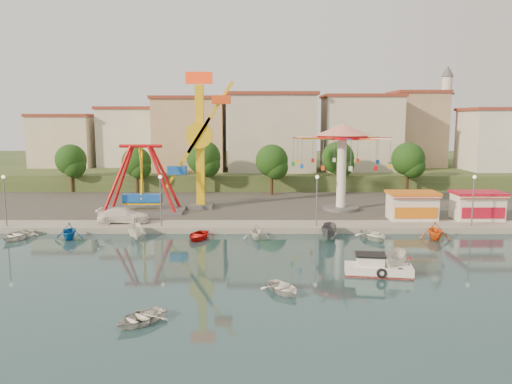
{
  "coord_description": "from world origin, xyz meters",
  "views": [
    {
      "loc": [
        1.88,
        -37.37,
        11.57
      ],
      "look_at": [
        1.77,
        14.0,
        4.0
      ],
      "focal_mm": 35.0,
      "sensor_mm": 36.0,
      "label": 1
    }
  ],
  "objects_px": {
    "cabin_motorboat": "(377,269)",
    "skiff": "(394,262)",
    "kamikaze_tower": "(202,144)",
    "rowboat_a": "(283,288)",
    "wave_swinger": "(342,147)",
    "van": "(124,215)",
    "pirate_ship_ride": "(142,180)"
  },
  "relations": [
    {
      "from": "pirate_ship_ride",
      "to": "skiff",
      "type": "relative_size",
      "value": 2.45
    },
    {
      "from": "kamikaze_tower",
      "to": "skiff",
      "type": "relative_size",
      "value": 4.05
    },
    {
      "from": "kamikaze_tower",
      "to": "cabin_motorboat",
      "type": "bearing_deg",
      "value": -57.71
    },
    {
      "from": "pirate_ship_ride",
      "to": "wave_swinger",
      "type": "relative_size",
      "value": 0.86
    },
    {
      "from": "kamikaze_tower",
      "to": "rowboat_a",
      "type": "relative_size",
      "value": 5.19
    },
    {
      "from": "wave_swinger",
      "to": "skiff",
      "type": "relative_size",
      "value": 2.85
    },
    {
      "from": "rowboat_a",
      "to": "van",
      "type": "relative_size",
      "value": 0.58
    },
    {
      "from": "skiff",
      "to": "van",
      "type": "xyz_separation_m",
      "value": [
        -24.64,
        15.25,
        0.61
      ]
    },
    {
      "from": "kamikaze_tower",
      "to": "van",
      "type": "distance_m",
      "value": 13.5
    },
    {
      "from": "van",
      "to": "rowboat_a",
      "type": "bearing_deg",
      "value": -142.13
    },
    {
      "from": "kamikaze_tower",
      "to": "rowboat_a",
      "type": "bearing_deg",
      "value": -73.58
    },
    {
      "from": "cabin_motorboat",
      "to": "skiff",
      "type": "distance_m",
      "value": 1.76
    },
    {
      "from": "pirate_ship_ride",
      "to": "van",
      "type": "height_order",
      "value": "pirate_ship_ride"
    },
    {
      "from": "wave_swinger",
      "to": "skiff",
      "type": "distance_m",
      "value": 23.93
    },
    {
      "from": "pirate_ship_ride",
      "to": "wave_swinger",
      "type": "xyz_separation_m",
      "value": [
        23.75,
        1.13,
        3.8
      ]
    },
    {
      "from": "skiff",
      "to": "van",
      "type": "bearing_deg",
      "value": 177.03
    },
    {
      "from": "pirate_ship_ride",
      "to": "cabin_motorboat",
      "type": "height_order",
      "value": "pirate_ship_ride"
    },
    {
      "from": "pirate_ship_ride",
      "to": "van",
      "type": "bearing_deg",
      "value": -94.94
    },
    {
      "from": "wave_swinger",
      "to": "kamikaze_tower",
      "type": "bearing_deg",
      "value": 176.06
    },
    {
      "from": "kamikaze_tower",
      "to": "van",
      "type": "bearing_deg",
      "value": -130.87
    },
    {
      "from": "cabin_motorboat",
      "to": "van",
      "type": "height_order",
      "value": "van"
    },
    {
      "from": "cabin_motorboat",
      "to": "rowboat_a",
      "type": "bearing_deg",
      "value": -143.58
    },
    {
      "from": "cabin_motorboat",
      "to": "kamikaze_tower",
      "type": "bearing_deg",
      "value": 130.74
    },
    {
      "from": "wave_swinger",
      "to": "van",
      "type": "xyz_separation_m",
      "value": [
        -24.3,
        -7.51,
        -6.8
      ]
    },
    {
      "from": "cabin_motorboat",
      "to": "skiff",
      "type": "relative_size",
      "value": 1.27
    },
    {
      "from": "skiff",
      "to": "pirate_ship_ride",
      "type": "bearing_deg",
      "value": 166.87
    },
    {
      "from": "cabin_motorboat",
      "to": "rowboat_a",
      "type": "relative_size",
      "value": 1.62
    },
    {
      "from": "kamikaze_tower",
      "to": "cabin_motorboat",
      "type": "distance_m",
      "value": 30.32
    },
    {
      "from": "kamikaze_tower",
      "to": "rowboat_a",
      "type": "xyz_separation_m",
      "value": [
        8.41,
        -28.53,
        -8.2
      ]
    },
    {
      "from": "kamikaze_tower",
      "to": "cabin_motorboat",
      "type": "relative_size",
      "value": 3.2
    },
    {
      "from": "wave_swinger",
      "to": "skiff",
      "type": "xyz_separation_m",
      "value": [
        0.35,
        -22.76,
        -7.41
      ]
    },
    {
      "from": "cabin_motorboat",
      "to": "van",
      "type": "relative_size",
      "value": 0.95
    }
  ]
}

